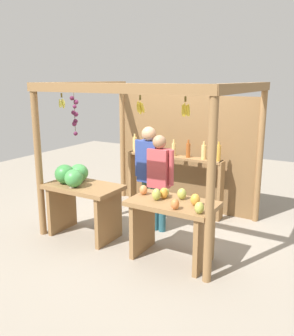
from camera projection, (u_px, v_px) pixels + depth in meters
ground_plane at (154, 227)px, 5.83m from camera, size 12.00×12.00×0.00m
market_stall at (168, 139)px, 5.90m from camera, size 2.76×2.27×2.24m
fruit_counter_left at (79, 190)px, 5.37m from camera, size 1.11×0.65×1.07m
fruit_counter_right at (172, 217)px, 4.66m from camera, size 1.11×0.64×0.94m
bottle_shelf_unit at (174, 167)px, 6.35m from camera, size 1.76×0.22×1.35m
vendor_man at (149, 168)px, 5.62m from camera, size 0.48×0.22×1.60m
vendor_woman at (159, 175)px, 5.49m from camera, size 0.48×0.20×1.49m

